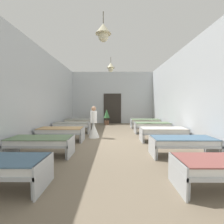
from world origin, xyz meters
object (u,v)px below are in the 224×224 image
at_px(bed_left_row_2, 61,131).
at_px(bed_right_row_3, 152,125).
at_px(bed_right_row_1, 183,142).
at_px(potted_plant, 107,116).
at_px(bed_left_row_3, 72,125).
at_px(bed_left_row_1, 41,142).
at_px(bed_right_row_4, 145,121).
at_px(bed_left_row_4, 80,121).
at_px(bed_right_row_2, 163,131).
at_px(nurse_near_aisle, 94,126).

xyz_separation_m(bed_left_row_2, bed_right_row_3, (4.33, 1.90, 0.00)).
height_order(bed_right_row_1, bed_right_row_3, same).
bearing_deg(potted_plant, bed_left_row_2, -108.31).
bearing_deg(bed_left_row_2, bed_left_row_3, 90.00).
bearing_deg(bed_left_row_1, bed_right_row_4, 52.75).
bearing_deg(bed_left_row_1, bed_left_row_2, 90.00).
height_order(bed_left_row_3, bed_right_row_3, same).
relative_size(bed_left_row_1, bed_right_row_1, 1.00).
bearing_deg(bed_left_row_4, bed_left_row_3, -90.00).
height_order(bed_right_row_2, bed_left_row_4, same).
xyz_separation_m(bed_left_row_2, nurse_near_aisle, (1.31, 0.75, 0.09)).
height_order(bed_right_row_1, bed_right_row_2, same).
xyz_separation_m(bed_right_row_1, bed_right_row_4, (0.00, 5.70, 0.00)).
xyz_separation_m(bed_left_row_1, bed_right_row_1, (4.33, 0.00, 0.00)).
bearing_deg(bed_right_row_3, potted_plant, 127.65).
bearing_deg(bed_right_row_2, potted_plant, 116.24).
distance_m(bed_right_row_1, bed_right_row_3, 3.80).
bearing_deg(bed_right_row_4, bed_left_row_3, -156.33).
relative_size(bed_left_row_2, bed_right_row_2, 1.00).
xyz_separation_m(bed_left_row_3, bed_right_row_4, (4.33, 1.90, 0.00)).
relative_size(bed_right_row_4, potted_plant, 1.64).
relative_size(bed_right_row_2, bed_right_row_4, 1.00).
bearing_deg(potted_plant, bed_right_row_3, -52.35).
height_order(bed_right_row_2, bed_left_row_3, same).
distance_m(nurse_near_aisle, potted_plant, 4.53).
height_order(bed_left_row_3, bed_right_row_4, same).
distance_m(bed_right_row_1, potted_plant, 7.62).
bearing_deg(bed_right_row_2, bed_left_row_2, 180.00).
height_order(bed_left_row_2, nurse_near_aisle, nurse_near_aisle).
relative_size(bed_right_row_1, bed_left_row_3, 1.00).
distance_m(bed_right_row_2, bed_right_row_3, 1.90).
bearing_deg(bed_left_row_4, nurse_near_aisle, -66.77).
xyz_separation_m(bed_right_row_2, bed_right_row_4, (0.00, 3.80, 0.00)).
xyz_separation_m(bed_left_row_1, nurse_near_aisle, (1.31, 2.65, 0.09)).
bearing_deg(bed_left_row_2, bed_left_row_1, -90.00).
height_order(bed_left_row_1, bed_left_row_3, same).
distance_m(bed_left_row_1, bed_right_row_2, 4.73).
relative_size(bed_left_row_1, bed_right_row_3, 1.00).
relative_size(bed_left_row_1, nurse_near_aisle, 1.28).
xyz_separation_m(bed_right_row_2, bed_right_row_3, (0.00, 1.90, 0.00)).
bearing_deg(bed_right_row_3, bed_left_row_3, 180.00).
distance_m(bed_right_row_4, nurse_near_aisle, 4.30).
bearing_deg(bed_right_row_3, bed_right_row_2, -90.00).
bearing_deg(bed_right_row_4, nurse_near_aisle, -134.78).
distance_m(bed_left_row_2, bed_left_row_4, 3.80).
bearing_deg(potted_plant, bed_left_row_1, -103.67).
bearing_deg(bed_left_row_4, bed_right_row_2, -41.24).
xyz_separation_m(bed_left_row_2, potted_plant, (1.74, 5.26, 0.25)).
xyz_separation_m(bed_right_row_4, nurse_near_aisle, (-3.03, -3.05, 0.09)).
height_order(bed_right_row_1, nurse_near_aisle, nurse_near_aisle).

